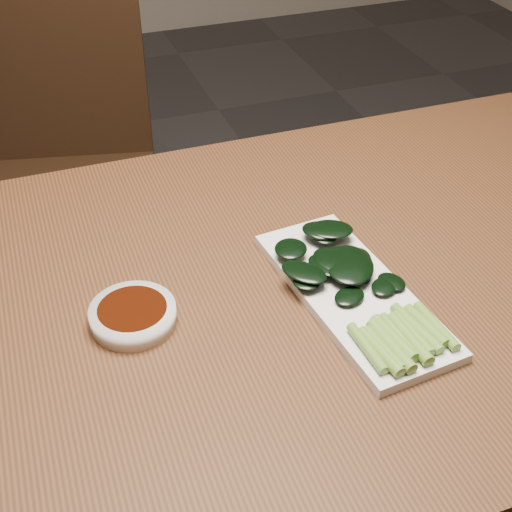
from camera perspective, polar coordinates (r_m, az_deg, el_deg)
name	(u,v)px	position (r m, az deg, el deg)	size (l,w,h in m)	color
table	(254,326)	(1.01, -0.20, -5.64)	(1.40, 0.80, 0.75)	#492914
chair_far	(58,166)	(1.80, -15.59, 6.91)	(0.55, 0.55, 0.89)	black
sauce_bowl	(133,315)	(0.91, -9.81, -4.67)	(0.11, 0.11, 0.03)	silver
serving_plate	(353,294)	(0.95, 7.75, -2.99)	(0.16, 0.34, 0.01)	silver
gai_lan	(357,285)	(0.94, 8.07, -2.30)	(0.16, 0.31, 0.02)	olive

